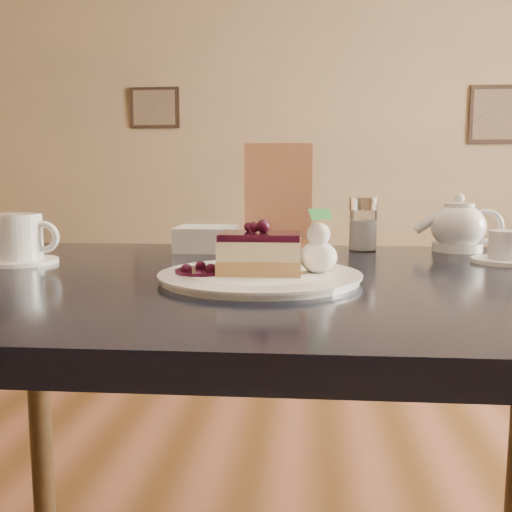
# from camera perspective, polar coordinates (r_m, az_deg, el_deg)

# --- Properties ---
(main_table) EXTENTS (1.35, 0.91, 0.84)m
(main_table) POSITION_cam_1_polar(r_m,az_deg,el_deg) (1.01, 0.63, -6.80)
(main_table) COLOR black
(main_table) RESTS_ON ground
(dessert_plate) EXTENTS (0.32, 0.32, 0.01)m
(dessert_plate) POSITION_cam_1_polar(r_m,az_deg,el_deg) (0.93, 0.40, -2.10)
(dessert_plate) COLOR white
(dessert_plate) RESTS_ON main_table
(cheesecake_slice) EXTENTS (0.13, 0.10, 0.07)m
(cheesecake_slice) POSITION_cam_1_polar(r_m,az_deg,el_deg) (0.93, 0.40, 0.27)
(cheesecake_slice) COLOR tan
(cheesecake_slice) RESTS_ON dessert_plate
(whipped_cream) EXTENTS (0.06, 0.06, 0.05)m
(whipped_cream) POSITION_cam_1_polar(r_m,az_deg,el_deg) (0.94, 6.24, -0.08)
(whipped_cream) COLOR white
(whipped_cream) RESTS_ON dessert_plate
(berry_sauce) EXTENTS (0.09, 0.09, 0.01)m
(berry_sauce) POSITION_cam_1_polar(r_m,az_deg,el_deg) (0.94, -5.41, -1.52)
(berry_sauce) COLOR black
(berry_sauce) RESTS_ON dessert_plate
(coffee_set) EXTENTS (0.15, 0.14, 0.10)m
(coffee_set) POSITION_cam_1_polar(r_m,az_deg,el_deg) (1.21, -22.48, 1.38)
(coffee_set) COLOR white
(coffee_set) RESTS_ON main_table
(tea_set) EXTENTS (0.23, 0.30, 0.12)m
(tea_set) POSITION_cam_1_polar(r_m,az_deg,el_deg) (1.35, 20.30, 2.29)
(tea_set) COLOR white
(tea_set) RESTS_ON main_table
(menu_card) EXTENTS (0.16, 0.04, 0.24)m
(menu_card) POSITION_cam_1_polar(r_m,az_deg,el_deg) (1.33, 2.25, 5.91)
(menu_card) COLOR #FED2A5
(menu_card) RESTS_ON main_table
(sugar_shaker) EXTENTS (0.07, 0.07, 0.12)m
(sugar_shaker) POSITION_cam_1_polar(r_m,az_deg,el_deg) (1.33, 10.66, 3.20)
(sugar_shaker) COLOR white
(sugar_shaker) RESTS_ON main_table
(napkin_stack) EXTENTS (0.14, 0.14, 0.06)m
(napkin_stack) POSITION_cam_1_polar(r_m,az_deg,el_deg) (1.32, -4.98, 1.76)
(napkin_stack) COLOR white
(napkin_stack) RESTS_ON main_table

